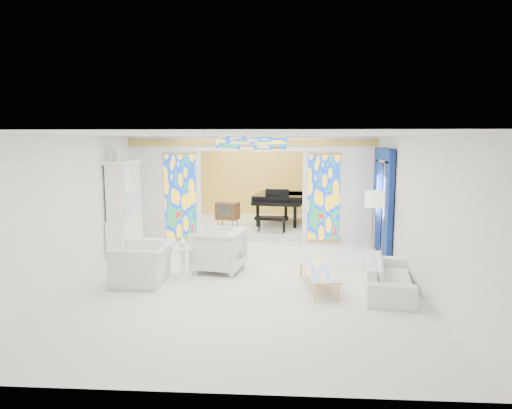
# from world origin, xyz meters

# --- Properties ---
(floor) EXTENTS (12.00, 12.00, 0.00)m
(floor) POSITION_xyz_m (0.00, 0.00, 0.00)
(floor) COLOR silver
(floor) RESTS_ON ground
(ceiling) EXTENTS (7.00, 12.00, 0.02)m
(ceiling) POSITION_xyz_m (0.00, 0.00, 3.00)
(ceiling) COLOR white
(ceiling) RESTS_ON wall_back
(wall_back) EXTENTS (7.00, 0.02, 3.00)m
(wall_back) POSITION_xyz_m (0.00, 6.00, 1.50)
(wall_back) COLOR silver
(wall_back) RESTS_ON floor
(wall_front) EXTENTS (7.00, 0.02, 3.00)m
(wall_front) POSITION_xyz_m (0.00, -6.00, 1.50)
(wall_front) COLOR silver
(wall_front) RESTS_ON floor
(wall_left) EXTENTS (0.02, 12.00, 3.00)m
(wall_left) POSITION_xyz_m (-3.50, 0.00, 1.50)
(wall_left) COLOR silver
(wall_left) RESTS_ON floor
(wall_right) EXTENTS (0.02, 12.00, 3.00)m
(wall_right) POSITION_xyz_m (3.50, 0.00, 1.50)
(wall_right) COLOR silver
(wall_right) RESTS_ON floor
(partition_wall) EXTENTS (7.00, 0.22, 3.00)m
(partition_wall) POSITION_xyz_m (0.00, 2.00, 1.65)
(partition_wall) COLOR silver
(partition_wall) RESTS_ON floor
(stained_glass_left) EXTENTS (0.90, 0.04, 2.40)m
(stained_glass_left) POSITION_xyz_m (-2.03, 1.89, 1.30)
(stained_glass_left) COLOR gold
(stained_glass_left) RESTS_ON partition_wall
(stained_glass_right) EXTENTS (0.90, 0.04, 2.40)m
(stained_glass_right) POSITION_xyz_m (2.03, 1.89, 1.30)
(stained_glass_right) COLOR gold
(stained_glass_right) RESTS_ON partition_wall
(stained_glass_transom) EXTENTS (2.00, 0.04, 0.34)m
(stained_glass_transom) POSITION_xyz_m (0.00, 1.89, 2.82)
(stained_glass_transom) COLOR gold
(stained_glass_transom) RESTS_ON partition_wall
(alcove_platform) EXTENTS (6.80, 3.80, 0.18)m
(alcove_platform) POSITION_xyz_m (0.00, 4.10, 0.09)
(alcove_platform) COLOR silver
(alcove_platform) RESTS_ON floor
(gold_curtain_back) EXTENTS (6.70, 0.10, 2.90)m
(gold_curtain_back) POSITION_xyz_m (0.00, 5.88, 1.50)
(gold_curtain_back) COLOR gold
(gold_curtain_back) RESTS_ON wall_back
(chandelier) EXTENTS (0.48, 0.48, 0.30)m
(chandelier) POSITION_xyz_m (0.20, 4.00, 2.55)
(chandelier) COLOR gold
(chandelier) RESTS_ON ceiling
(blue_drapes) EXTENTS (0.14, 1.85, 2.65)m
(blue_drapes) POSITION_xyz_m (3.40, 0.70, 1.58)
(blue_drapes) COLOR navy
(blue_drapes) RESTS_ON wall_right
(china_cabinet) EXTENTS (0.56, 1.46, 2.72)m
(china_cabinet) POSITION_xyz_m (-3.22, 0.60, 1.17)
(china_cabinet) COLOR white
(china_cabinet) RESTS_ON floor
(armchair_left) EXTENTS (1.09, 1.25, 0.81)m
(armchair_left) POSITION_xyz_m (-1.93, -1.98, 0.40)
(armchair_left) COLOR silver
(armchair_left) RESTS_ON floor
(armchair_right) EXTENTS (1.24, 1.21, 0.96)m
(armchair_right) POSITION_xyz_m (-0.52, -1.06, 0.48)
(armchair_right) COLOR white
(armchair_right) RESTS_ON floor
(sofa) EXTENTS (1.19, 2.25, 0.62)m
(sofa) POSITION_xyz_m (2.95, -2.24, 0.31)
(sofa) COLOR silver
(sofa) RESTS_ON floor
(side_table) EXTENTS (0.60, 0.60, 0.67)m
(side_table) POSITION_xyz_m (-1.21, -1.55, 0.44)
(side_table) COLOR white
(side_table) RESTS_ON floor
(vase) EXTENTS (0.20, 0.20, 0.20)m
(vase) POSITION_xyz_m (-1.21, -1.55, 0.77)
(vase) COLOR white
(vase) RESTS_ON side_table
(coffee_table) EXTENTS (0.72, 1.72, 0.37)m
(coffee_table) POSITION_xyz_m (1.60, -2.13, 0.34)
(coffee_table) COLOR white
(coffee_table) RESTS_ON floor
(floor_lamp) EXTENTS (0.53, 0.53, 1.78)m
(floor_lamp) POSITION_xyz_m (2.92, -0.72, 1.52)
(floor_lamp) COLOR gold
(floor_lamp) RESTS_ON floor
(grand_piano) EXTENTS (2.15, 3.07, 1.19)m
(grand_piano) POSITION_xyz_m (0.94, 4.10, 0.99)
(grand_piano) COLOR black
(grand_piano) RESTS_ON alcove_platform
(tv_console) EXTENTS (0.78, 0.64, 0.78)m
(tv_console) POSITION_xyz_m (-0.86, 3.26, 0.69)
(tv_console) COLOR brown
(tv_console) RESTS_ON alcove_platform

